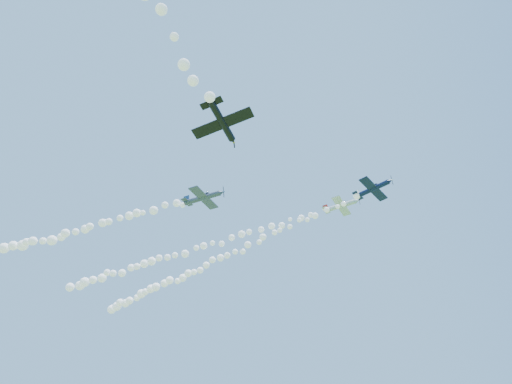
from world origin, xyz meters
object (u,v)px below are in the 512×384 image
(plane_navy, at_px, (373,189))
(plane_black, at_px, (222,122))
(plane_white, at_px, (341,206))
(plane_grey, at_px, (204,198))

(plane_navy, relative_size, plane_black, 1.15)
(plane_white, distance_m, plane_black, 43.80)
(plane_white, bearing_deg, plane_navy, -39.82)
(plane_grey, relative_size, plane_black, 1.23)
(plane_black, bearing_deg, plane_grey, 32.42)
(plane_navy, height_order, plane_black, plane_navy)
(plane_grey, distance_m, plane_black, 29.77)
(plane_navy, distance_m, plane_black, 37.98)
(plane_navy, distance_m, plane_grey, 28.90)
(plane_white, xyz_separation_m, plane_black, (-8.95, -39.64, -16.34))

